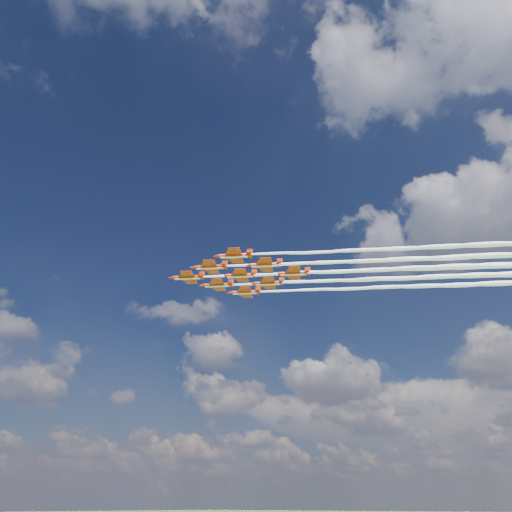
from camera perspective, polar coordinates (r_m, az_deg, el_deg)
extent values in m
cylinder|color=#BB280A|center=(169.88, -7.81, -2.43)|extent=(8.31, 6.14, 1.26)
cone|color=#BB280A|center=(171.23, -9.68, -2.49)|extent=(2.60, 2.32, 1.26)
cone|color=#BB280A|center=(168.79, -6.03, -2.37)|extent=(2.06, 1.91, 1.14)
ellipsoid|color=black|center=(170.61, -8.55, -2.30)|extent=(2.56, 2.19, 0.82)
cube|color=#BB280A|center=(169.74, -7.62, -2.44)|extent=(8.90, 10.79, 0.16)
cube|color=#BB280A|center=(168.94, -6.30, -2.38)|extent=(3.62, 4.32, 0.14)
cube|color=#BB280A|center=(169.32, -6.20, -2.06)|extent=(1.61, 1.15, 2.06)
cube|color=white|center=(169.65, -7.82, -2.61)|extent=(7.71, 5.63, 0.14)
cylinder|color=#BB280A|center=(161.55, -5.29, -1.25)|extent=(8.31, 6.14, 1.26)
cone|color=#BB280A|center=(162.65, -7.28, -1.33)|extent=(2.60, 2.32, 1.26)
cone|color=#BB280A|center=(160.69, -3.40, -1.18)|extent=(2.06, 1.91, 1.14)
ellipsoid|color=black|center=(162.18, -6.08, -1.12)|extent=(2.56, 2.19, 0.82)
cube|color=#BB280A|center=(161.42, -5.09, -1.26)|extent=(8.90, 10.79, 0.16)
cube|color=#BB280A|center=(160.81, -3.69, -1.19)|extent=(3.62, 4.32, 0.14)
cube|color=#BB280A|center=(161.22, -3.60, -0.86)|extent=(1.61, 1.15, 2.06)
cube|color=white|center=(161.30, -5.30, -1.44)|extent=(7.71, 5.63, 0.14)
cylinder|color=#BB280A|center=(174.84, -4.45, -3.33)|extent=(8.31, 6.14, 1.26)
cone|color=#BB280A|center=(175.86, -6.29, -3.39)|extent=(2.60, 2.32, 1.26)
cone|color=#BB280A|center=(174.05, -2.70, -3.27)|extent=(2.06, 1.91, 1.14)
ellipsoid|color=black|center=(175.43, -5.18, -3.20)|extent=(2.56, 2.19, 0.82)
cube|color=#BB280A|center=(174.73, -4.26, -3.34)|extent=(8.90, 10.79, 0.16)
cube|color=#BB280A|center=(174.16, -2.96, -3.28)|extent=(3.62, 4.32, 0.14)
cube|color=#BB280A|center=(174.54, -2.87, -2.97)|extent=(1.61, 1.15, 2.06)
cube|color=white|center=(174.62, -4.45, -3.50)|extent=(7.71, 5.63, 0.14)
cylinder|color=#BB280A|center=(153.63, -2.51, 0.05)|extent=(8.31, 6.14, 1.26)
cone|color=#BB280A|center=(154.46, -4.61, -0.03)|extent=(2.60, 2.32, 1.26)
cone|color=#BB280A|center=(153.05, -0.51, 0.14)|extent=(2.06, 1.91, 1.14)
ellipsoid|color=black|center=(154.17, -3.35, 0.19)|extent=(2.56, 2.19, 0.82)
cube|color=#BB280A|center=(153.54, -2.30, 0.04)|extent=(8.90, 10.79, 0.16)
cube|color=#BB280A|center=(153.12, -0.81, 0.12)|extent=(3.62, 4.32, 0.14)
cube|color=#BB280A|center=(153.57, -0.72, 0.47)|extent=(1.61, 1.15, 2.06)
cube|color=white|center=(153.38, -2.51, -0.14)|extent=(7.71, 5.63, 0.14)
cylinder|color=#BB280A|center=(166.90, -1.84, -2.22)|extent=(8.31, 6.14, 1.26)
cone|color=#BB280A|center=(167.66, -3.78, -2.29)|extent=(2.60, 2.32, 1.26)
cone|color=#BB280A|center=(166.36, 0.00, -2.15)|extent=(2.06, 1.91, 1.14)
ellipsoid|color=black|center=(167.39, -2.62, -2.09)|extent=(2.56, 2.19, 0.82)
cube|color=#BB280A|center=(166.81, -1.64, -2.23)|extent=(8.90, 10.79, 0.16)
cube|color=#BB280A|center=(166.43, -0.27, -2.16)|extent=(3.62, 4.32, 0.14)
cube|color=#BB280A|center=(166.84, -0.19, -1.84)|extent=(1.61, 1.15, 2.06)
cube|color=white|center=(166.66, -1.84, -2.40)|extent=(7.71, 5.63, 0.14)
cylinder|color=#BB280A|center=(180.41, -1.27, -4.16)|extent=(8.31, 6.14, 1.26)
cone|color=#BB280A|center=(181.11, -3.07, -4.22)|extent=(2.60, 2.32, 1.26)
cone|color=#BB280A|center=(179.91, 0.44, -4.10)|extent=(2.06, 1.91, 1.14)
ellipsoid|color=black|center=(180.87, -1.99, -4.03)|extent=(2.56, 2.19, 0.82)
cube|color=#BB280A|center=(180.33, -1.09, -4.17)|extent=(8.90, 10.79, 0.16)
cube|color=#BB280A|center=(179.98, 0.18, -4.11)|extent=(3.62, 4.32, 0.14)
cube|color=#BB280A|center=(180.35, 0.26, -3.81)|extent=(1.61, 1.15, 2.06)
cube|color=white|center=(180.19, -1.27, -4.33)|extent=(7.71, 5.63, 0.14)
cylinder|color=#BB280A|center=(159.40, 1.01, -1.01)|extent=(8.31, 6.14, 1.26)
cone|color=#BB280A|center=(159.88, -1.03, -1.09)|extent=(2.60, 2.32, 1.26)
cone|color=#BB280A|center=(159.14, 2.95, -0.93)|extent=(2.06, 1.91, 1.14)
ellipsoid|color=black|center=(159.79, 0.19, -0.87)|extent=(2.56, 2.19, 0.82)
cube|color=#BB280A|center=(159.34, 1.22, -1.02)|extent=(8.90, 10.79, 0.16)
cube|color=#BB280A|center=(159.17, 2.66, -0.94)|extent=(3.62, 4.32, 0.14)
cube|color=#BB280A|center=(159.61, 2.73, -0.60)|extent=(1.61, 1.15, 2.06)
cube|color=white|center=(159.16, 1.02, -1.19)|extent=(7.71, 5.63, 0.14)
cylinder|color=#BB280A|center=(172.86, 1.39, -3.12)|extent=(8.31, 6.14, 1.26)
cone|color=#BB280A|center=(173.30, -0.50, -3.19)|extent=(2.60, 2.32, 1.26)
cone|color=#BB280A|center=(172.62, 3.17, -3.05)|extent=(2.06, 1.91, 1.14)
ellipsoid|color=black|center=(173.22, 0.63, -2.99)|extent=(2.56, 2.19, 0.82)
cube|color=#BB280A|center=(172.81, 1.58, -3.13)|extent=(8.90, 10.79, 0.16)
cube|color=#BB280A|center=(172.65, 2.91, -3.06)|extent=(3.62, 4.32, 0.14)
cube|color=#BB280A|center=(173.05, 2.98, -2.75)|extent=(1.61, 1.15, 2.06)
cube|color=white|center=(172.64, 1.39, -3.30)|extent=(7.71, 5.63, 0.14)
cylinder|color=#BB280A|center=(165.78, 4.28, -1.98)|extent=(8.31, 6.14, 1.26)
cone|color=#BB280A|center=(165.93, 2.30, -2.06)|extent=(2.60, 2.32, 1.26)
cone|color=#BB280A|center=(165.82, 6.14, -1.91)|extent=(2.06, 1.91, 1.14)
ellipsoid|color=black|center=(166.03, 3.48, -1.85)|extent=(2.56, 2.19, 0.82)
cube|color=#BB280A|center=(165.75, 4.48, -1.99)|extent=(8.90, 10.79, 0.16)
cube|color=#BB280A|center=(165.80, 5.86, -1.92)|extent=(3.62, 4.32, 0.14)
cube|color=#BB280A|center=(166.24, 5.92, -1.59)|extent=(1.61, 1.15, 2.06)
cube|color=white|center=(165.54, 4.29, -2.16)|extent=(7.71, 5.63, 0.14)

